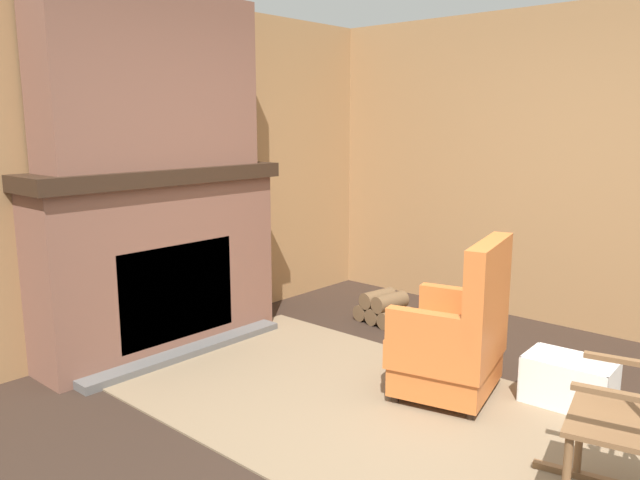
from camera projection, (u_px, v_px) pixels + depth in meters
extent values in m
plane|color=#2D2119|center=(419.00, 449.00, 3.29)|extent=(14.00, 14.00, 0.00)
cube|color=#9E7247|center=(137.00, 174.00, 4.71)|extent=(0.06, 5.64, 2.62)
cube|color=#9E7247|center=(600.00, 172.00, 4.92)|extent=(5.64, 0.06, 2.62)
cube|color=brown|center=(160.00, 267.00, 4.68)|extent=(0.44, 1.88, 1.26)
cube|color=black|center=(176.00, 291.00, 4.59)|extent=(0.08, 0.98, 0.71)
cube|color=#565451|center=(188.00, 352.00, 4.59)|extent=(0.16, 1.69, 0.06)
cube|color=black|center=(156.00, 175.00, 4.55)|extent=(0.54, 1.98, 0.11)
cube|color=brown|center=(151.00, 81.00, 4.42)|extent=(0.39, 1.66, 1.23)
cube|color=#7A664C|center=(369.00, 408.00, 3.75)|extent=(3.38, 1.87, 0.01)
cube|color=#C6662D|center=(447.00, 367.00, 3.93)|extent=(0.69, 0.76, 0.24)
cube|color=#C6662D|center=(447.00, 345.00, 3.90)|extent=(0.73, 0.80, 0.18)
cube|color=#C6662D|center=(488.00, 290.00, 3.72)|extent=(0.27, 0.70, 0.59)
cube|color=#C6662D|center=(430.00, 329.00, 3.61)|extent=(0.53, 0.21, 0.20)
cube|color=#C6662D|center=(459.00, 303.00, 4.13)|extent=(0.53, 0.21, 0.20)
cylinder|color=#332319|center=(395.00, 399.00, 3.83)|extent=(0.06, 0.06, 0.06)
cylinder|color=#332319|center=(425.00, 368.00, 4.30)|extent=(0.06, 0.06, 0.06)
cylinder|color=#332319|center=(471.00, 416.00, 3.61)|extent=(0.06, 0.06, 0.06)
cylinder|color=#332319|center=(493.00, 381.00, 4.08)|extent=(0.06, 0.06, 0.06)
cylinder|color=brown|center=(566.00, 476.00, 2.63)|extent=(0.04, 0.04, 0.38)
cylinder|color=brown|center=(580.00, 435.00, 2.98)|extent=(0.04, 0.04, 0.38)
cube|color=brown|center=(626.00, 424.00, 2.67)|extent=(0.55, 0.56, 0.02)
cube|color=brown|center=(628.00, 396.00, 2.46)|extent=(0.42, 0.13, 0.02)
cube|color=brown|center=(634.00, 363.00, 2.80)|extent=(0.42, 0.13, 0.02)
cylinder|color=brown|center=(372.00, 310.00, 5.48)|extent=(0.19, 0.34, 0.14)
cylinder|color=brown|center=(384.00, 314.00, 5.37)|extent=(0.19, 0.34, 0.14)
cylinder|color=brown|center=(396.00, 318.00, 5.26)|extent=(0.19, 0.34, 0.14)
cylinder|color=brown|center=(378.00, 298.00, 5.40)|extent=(0.19, 0.34, 0.14)
cylinder|color=brown|center=(390.00, 302.00, 5.29)|extent=(0.19, 0.34, 0.14)
cube|color=white|center=(567.00, 404.00, 3.81)|extent=(0.52, 0.35, 0.01)
cube|color=white|center=(613.00, 393.00, 3.63)|extent=(0.03, 0.33, 0.30)
cube|color=white|center=(529.00, 372.00, 3.93)|extent=(0.03, 0.33, 0.30)
cube|color=white|center=(577.00, 374.00, 3.90)|extent=(0.51, 0.04, 0.30)
cube|color=white|center=(560.00, 391.00, 3.66)|extent=(0.51, 0.04, 0.30)
ellipsoid|color=white|center=(569.00, 380.00, 3.78)|extent=(0.42, 0.28, 0.18)
ellipsoid|color=#47708E|center=(49.00, 168.00, 4.00)|extent=(0.10, 0.10, 0.08)
cylinder|color=white|center=(48.00, 149.00, 3.97)|extent=(0.06, 0.06, 0.15)
cube|color=gray|center=(231.00, 153.00, 5.10)|extent=(0.14, 0.23, 0.16)
cube|color=silver|center=(237.00, 152.00, 5.05)|extent=(0.01, 0.04, 0.02)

